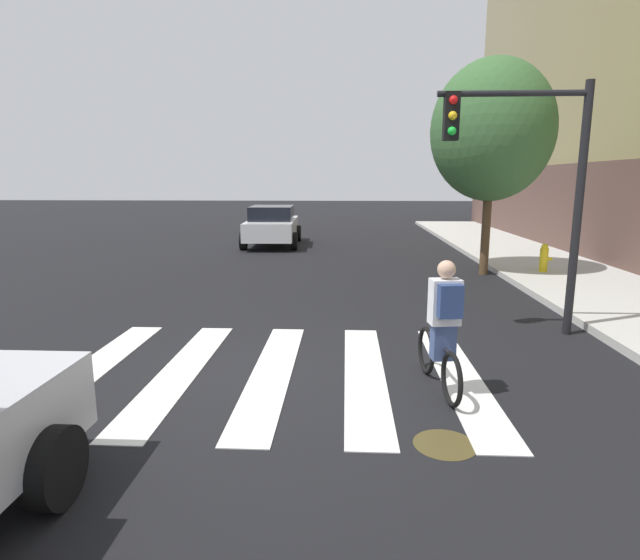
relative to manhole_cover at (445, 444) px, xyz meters
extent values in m
plane|color=black|center=(-2.25, 1.87, 0.00)|extent=(120.00, 120.00, 0.00)
cube|color=silver|center=(-4.60, 1.87, 0.00)|extent=(0.55, 4.14, 0.01)
cube|color=silver|center=(-3.32, 1.87, 0.00)|extent=(0.55, 4.14, 0.01)
cube|color=silver|center=(-2.03, 1.87, 0.00)|extent=(0.55, 4.14, 0.01)
cube|color=silver|center=(-0.74, 1.87, 0.00)|extent=(0.55, 4.14, 0.01)
cube|color=silver|center=(0.54, 1.87, 0.00)|extent=(0.55, 4.14, 0.01)
cylinder|color=#473D1E|center=(0.00, 0.00, 0.00)|extent=(0.64, 0.64, 0.01)
cylinder|color=black|center=(-3.38, -1.15, 0.34)|extent=(0.24, 0.68, 0.68)
cube|color=silver|center=(-4.02, 15.99, 0.69)|extent=(2.05, 4.71, 0.71)
cube|color=black|center=(-4.01, 15.84, 1.32)|extent=(1.75, 2.28, 0.55)
cylinder|color=black|center=(-5.05, 17.43, 0.34)|extent=(0.27, 0.69, 0.69)
cylinder|color=black|center=(-3.11, 17.51, 0.34)|extent=(0.27, 0.69, 0.69)
cylinder|color=black|center=(-4.93, 14.47, 0.34)|extent=(0.27, 0.69, 0.69)
cylinder|color=black|center=(-2.99, 14.55, 0.34)|extent=(0.27, 0.69, 0.69)
torus|color=black|center=(0.24, 0.93, 0.33)|extent=(0.15, 0.66, 0.66)
torus|color=black|center=(0.10, 1.97, 0.33)|extent=(0.15, 0.66, 0.66)
cylinder|color=black|center=(0.17, 1.45, 0.61)|extent=(0.17, 0.89, 0.05)
cylinder|color=black|center=(0.19, 1.30, 0.68)|extent=(0.04, 0.04, 0.45)
cube|color=#384772|center=(0.19, 1.30, 0.73)|extent=(0.30, 0.24, 0.56)
cube|color=silver|center=(0.19, 1.30, 1.18)|extent=(0.39, 0.29, 0.56)
sphere|color=tan|center=(0.19, 1.30, 1.58)|extent=(0.22, 0.22, 0.22)
cube|color=navy|center=(0.21, 1.12, 1.23)|extent=(0.30, 0.20, 0.40)
cylinder|color=black|center=(2.84, 3.95, 2.10)|extent=(0.14, 0.14, 4.20)
cylinder|color=black|center=(1.64, 3.95, 4.00)|extent=(2.40, 0.10, 0.10)
cube|color=black|center=(0.68, 3.95, 3.65)|extent=(0.24, 0.20, 0.76)
sphere|color=red|center=(0.68, 3.84, 3.89)|extent=(0.14, 0.14, 0.14)
sphere|color=gold|center=(0.68, 3.84, 3.65)|extent=(0.14, 0.14, 0.14)
sphere|color=green|center=(0.68, 3.84, 3.41)|extent=(0.14, 0.14, 0.14)
cylinder|color=gold|center=(4.42, 9.35, 0.47)|extent=(0.22, 0.22, 0.65)
sphere|color=gold|center=(4.42, 9.35, 0.84)|extent=(0.18, 0.18, 0.18)
cylinder|color=gold|center=(4.58, 9.35, 0.50)|extent=(0.12, 0.09, 0.09)
cylinder|color=#4C3823|center=(2.89, 9.68, 1.31)|extent=(0.24, 0.24, 2.63)
ellipsoid|color=#386033|center=(2.89, 9.68, 3.94)|extent=(3.28, 3.28, 3.77)
camera|label=1|loc=(-1.03, -4.82, 2.63)|focal=28.74mm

